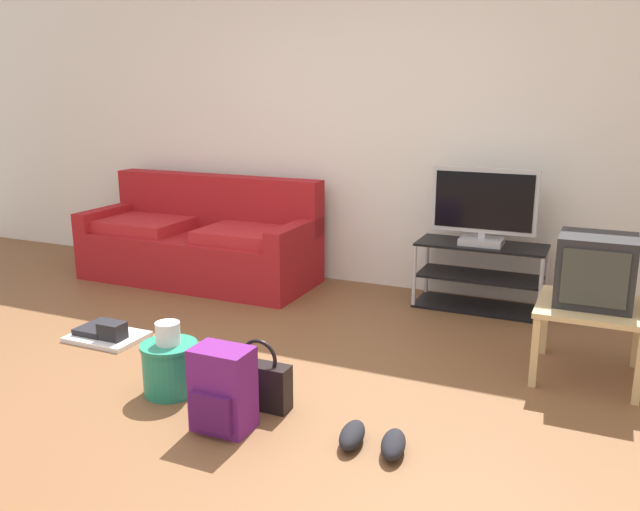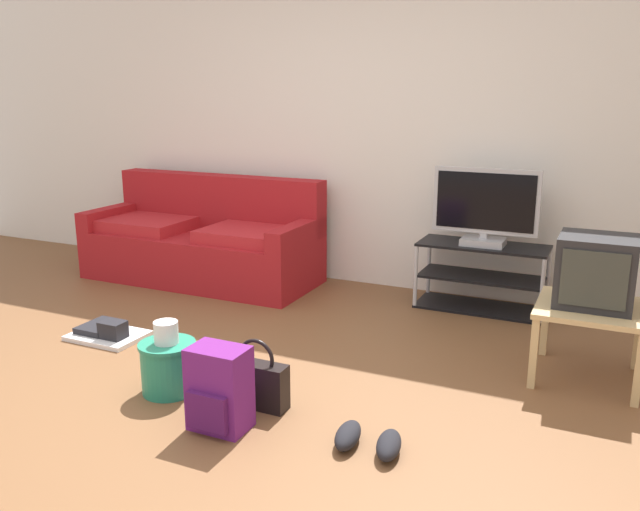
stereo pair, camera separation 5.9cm
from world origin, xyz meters
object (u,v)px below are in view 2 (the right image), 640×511
at_px(tv_stand, 481,277).
at_px(flat_tv, 485,208).
at_px(backpack, 219,389).
at_px(handbag, 257,382).
at_px(side_table, 591,316).
at_px(floor_tray, 107,332).
at_px(crt_tv, 596,271).
at_px(cleaning_bucket, 168,363).
at_px(couch, 204,242).
at_px(sneakers_pair, 368,440).

xyz_separation_m(tv_stand, flat_tv, (-0.00, -0.02, 0.52)).
distance_m(backpack, handbag, 0.28).
distance_m(side_table, backpack, 2.08).
xyz_separation_m(handbag, floor_tray, (-1.39, 0.42, -0.09)).
xyz_separation_m(side_table, backpack, (-1.57, -1.36, -0.17)).
relative_size(crt_tv, cleaning_bucket, 1.00).
height_order(tv_stand, floor_tray, tv_stand).
distance_m(tv_stand, floor_tray, 2.69).
bearing_deg(crt_tv, handbag, -144.04).
bearing_deg(crt_tv, floor_tray, -166.74).
relative_size(couch, tv_stand, 2.14).
height_order(crt_tv, cleaning_bucket, crt_tv).
bearing_deg(crt_tv, backpack, -138.84).
bearing_deg(tv_stand, sneakers_pair, -91.37).
xyz_separation_m(side_table, floor_tray, (-2.91, -0.67, -0.33)).
height_order(flat_tv, sneakers_pair, flat_tv).
distance_m(backpack, floor_tray, 1.52).
height_order(tv_stand, cleaning_bucket, tv_stand).
height_order(side_table, handbag, side_table).
distance_m(handbag, sneakers_pair, 0.70).
relative_size(tv_stand, backpack, 2.26).
bearing_deg(tv_stand, flat_tv, -90.00).
distance_m(cleaning_bucket, floor_tray, 1.00).
xyz_separation_m(flat_tv, sneakers_pair, (-0.05, -2.19, -0.73)).
height_order(side_table, sneakers_pair, side_table).
bearing_deg(crt_tv, sneakers_pair, -124.07).
relative_size(tv_stand, sneakers_pair, 2.68).
xyz_separation_m(crt_tv, backpack, (-1.57, -1.37, -0.43)).
bearing_deg(crt_tv, cleaning_bucket, -150.44).
distance_m(sneakers_pair, floor_tray, 2.14).
bearing_deg(side_table, crt_tv, 90.00).
xyz_separation_m(side_table, cleaning_bucket, (-2.04, -1.14, -0.21)).
bearing_deg(handbag, sneakers_pair, -12.67).
height_order(side_table, floor_tray, side_table).
distance_m(side_table, sneakers_pair, 1.54).
xyz_separation_m(backpack, floor_tray, (-1.34, 0.69, -0.16)).
xyz_separation_m(couch, tv_stand, (2.34, 0.19, -0.07)).
relative_size(flat_tv, crt_tv, 1.87).
relative_size(flat_tv, handbag, 2.03).
height_order(side_table, cleaning_bucket, side_table).
bearing_deg(flat_tv, sneakers_pair, -91.38).
bearing_deg(crt_tv, side_table, -90.00).
bearing_deg(backpack, sneakers_pair, 10.02).
height_order(couch, handbag, couch).
height_order(couch, flat_tv, flat_tv).
bearing_deg(floor_tray, flat_tv, 37.40).
bearing_deg(cleaning_bucket, crt_tv, 29.56).
bearing_deg(side_table, couch, 165.94).
bearing_deg(handbag, floor_tray, 163.31).
xyz_separation_m(handbag, sneakers_pair, (0.67, -0.15, -0.09)).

